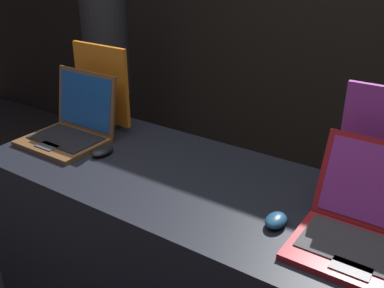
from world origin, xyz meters
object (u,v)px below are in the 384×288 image
Objects in this scene: laptop_back at (369,227)px; person_bystander at (110,83)px; mouse_back at (276,220)px; laptop_front at (72,126)px; mouse_front at (102,151)px; promo_stand_front at (102,88)px.

laptop_back is 0.24× the size of person_bystander.
person_bystander is at bearing 149.35° from mouse_back.
mouse_front is (0.23, -0.04, -0.05)m from laptop_front.
laptop_front is at bearing 178.07° from laptop_back.
promo_stand_front is 1.12m from mouse_back.
promo_stand_front reaches higher than mouse_back.
laptop_front is 0.22× the size of person_bystander.
promo_stand_front reaches higher than laptop_back.
mouse_back is (1.06, -0.31, -0.17)m from promo_stand_front.
person_bystander is (-1.71, 1.02, -0.10)m from mouse_back.
mouse_back is (-0.27, -0.06, -0.05)m from laptop_back.
mouse_back reaches higher than mouse_front.
mouse_front is at bearing -10.22° from laptop_front.
person_bystander is at bearing 132.66° from mouse_front.
laptop_back is at bearing 12.11° from mouse_back.
mouse_back is at bearing -30.65° from person_bystander.
mouse_back is 1.99m from person_bystander.
mouse_front is 0.28× the size of laptop_back.
laptop_front is at bearing 174.49° from mouse_back.
promo_stand_front is 1.00m from person_bystander.
mouse_back is at bearing -5.51° from laptop_front.
laptop_front is at bearing -90.00° from promo_stand_front.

